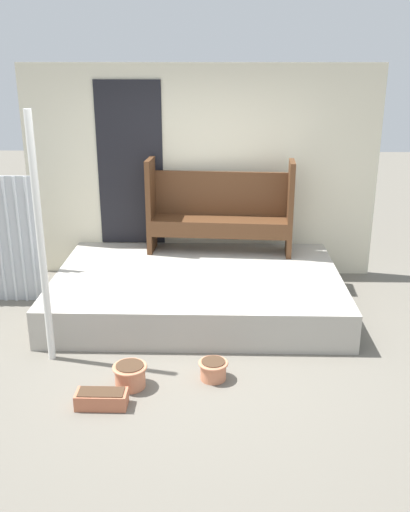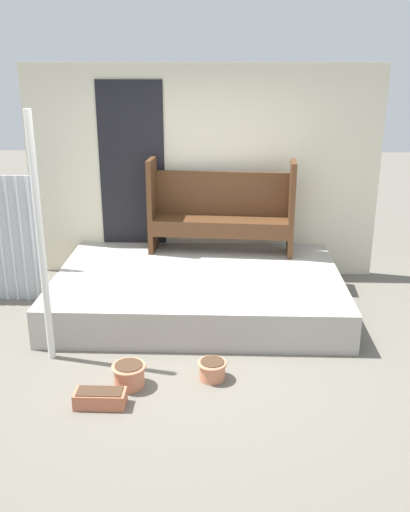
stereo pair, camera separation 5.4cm
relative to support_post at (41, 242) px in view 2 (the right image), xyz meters
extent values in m
plane|color=#666056|center=(1.26, 0.12, -1.14)|extent=(24.00, 24.00, 0.00)
cube|color=#A8A399|center=(1.32, 1.19, -0.94)|extent=(3.13, 2.14, 0.40)
cube|color=beige|center=(1.32, 2.29, 0.16)|extent=(4.33, 0.06, 2.60)
cube|color=black|center=(0.46, 2.25, 0.27)|extent=(0.80, 0.02, 2.00)
cylinder|color=silver|center=(-0.90, 1.31, -0.41)|extent=(0.04, 0.04, 1.45)
cylinder|color=silver|center=(-0.78, 1.31, -0.41)|extent=(0.04, 0.04, 1.45)
cylinder|color=silver|center=(-0.66, 1.31, -0.41)|extent=(0.04, 0.04, 1.45)
cylinder|color=silver|center=(-0.54, 1.31, -0.41)|extent=(0.04, 0.04, 1.45)
cylinder|color=silver|center=(0.00, 0.00, 0.00)|extent=(0.07, 0.07, 2.27)
cube|color=#4C2D19|center=(0.73, 1.99, -0.17)|extent=(0.09, 0.40, 1.13)
cube|color=#4C2D19|center=(2.39, 1.88, -0.17)|extent=(0.09, 0.40, 1.13)
cube|color=#4C2D19|center=(1.56, 1.93, -0.33)|extent=(1.63, 0.50, 0.04)
cube|color=#4C2D19|center=(1.55, 1.75, -0.43)|extent=(1.60, 0.13, 0.15)
cube|color=#4C2D19|center=(1.57, 2.11, -0.05)|extent=(1.60, 0.14, 0.53)
cylinder|color=tan|center=(0.81, -0.47, -1.04)|extent=(0.26, 0.26, 0.20)
torus|color=tan|center=(0.81, -0.47, -0.95)|extent=(0.30, 0.30, 0.02)
cylinder|color=#422D1E|center=(0.81, -0.47, -0.93)|extent=(0.24, 0.24, 0.01)
cylinder|color=tan|center=(1.51, -0.33, -1.05)|extent=(0.22, 0.22, 0.17)
torus|color=tan|center=(1.51, -0.33, -0.98)|extent=(0.26, 0.26, 0.02)
cylinder|color=#422D1E|center=(1.51, -0.33, -0.97)|extent=(0.21, 0.21, 0.01)
cube|color=#B76647|center=(0.62, -0.76, -1.07)|extent=(0.41, 0.18, 0.13)
cube|color=#422D1E|center=(0.62, -0.76, -1.00)|extent=(0.36, 0.15, 0.01)
camera|label=1|loc=(1.55, -4.68, 1.55)|focal=40.00mm
camera|label=2|loc=(1.60, -4.68, 1.55)|focal=40.00mm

